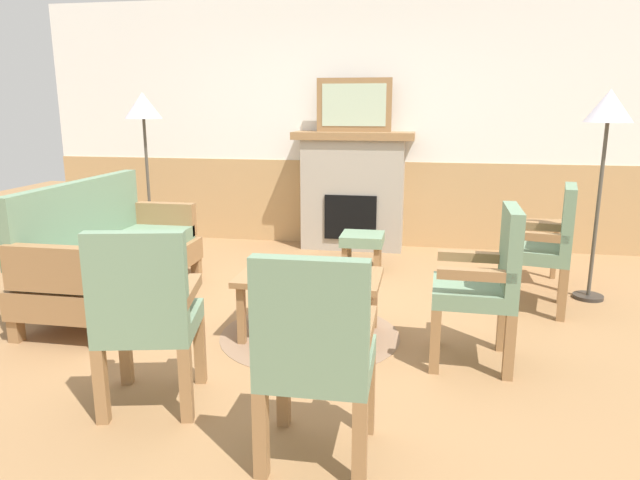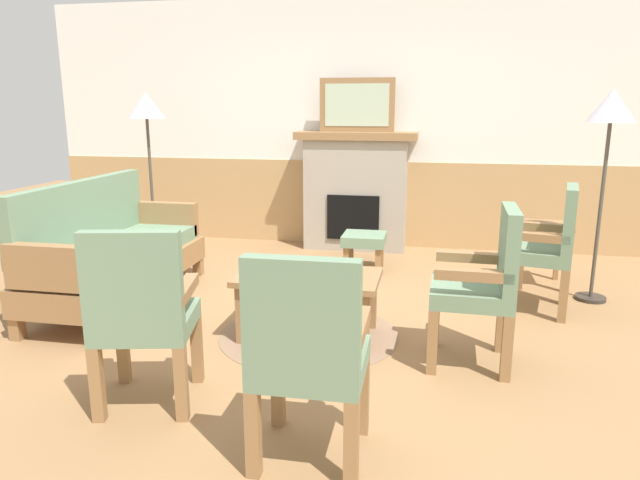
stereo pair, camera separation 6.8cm
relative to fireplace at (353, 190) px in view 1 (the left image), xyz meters
name	(u,v)px [view 1 (the left image)]	position (x,y,z in m)	size (l,w,h in m)	color
ground_plane	(311,324)	(0.00, -2.35, -0.65)	(14.00, 14.00, 0.00)	#997047
wall_back	(356,128)	(0.00, 0.25, 0.66)	(7.20, 0.14, 2.70)	white
fireplace	(353,190)	(0.00, 0.00, 0.00)	(1.30, 0.44, 1.28)	#A39989
framed_picture	(354,105)	(0.00, 0.00, 0.91)	(0.80, 0.04, 0.56)	olive
couch	(112,255)	(-1.65, -2.17, -0.26)	(0.70, 1.80, 0.98)	olive
coffee_table	(310,282)	(0.03, -2.55, -0.27)	(0.96, 0.56, 0.44)	olive
round_rug	(310,335)	(0.03, -2.55, -0.65)	(1.25, 1.25, 0.01)	#896B51
book_on_table	(309,268)	(0.00, -2.45, -0.20)	(0.24, 0.18, 0.03)	#33663D
footstool	(362,241)	(0.21, -0.88, -0.37)	(0.40, 0.40, 0.36)	olive
armchair_near_fireplace	(486,279)	(1.16, -2.78, -0.11)	(0.49, 0.49, 0.98)	olive
armchair_by_window_left	(547,242)	(1.71, -1.71, -0.11)	(0.57, 0.57, 0.98)	olive
armchair_front_left	(315,350)	(0.34, -3.98, -0.11)	(0.49, 0.49, 0.98)	olive
armchair_front_center	(146,311)	(-0.59, -3.67, -0.11)	(0.57, 0.57, 0.98)	olive
side_table	(539,236)	(1.79, -1.01, -0.22)	(0.44, 0.44, 0.55)	olive
floor_lamp_by_couch	(144,116)	(-1.98, -0.84, 0.80)	(0.36, 0.36, 1.68)	#332D28
floor_lamp_by_chairs	(608,120)	(2.14, -1.37, 0.80)	(0.36, 0.36, 1.68)	#332D28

